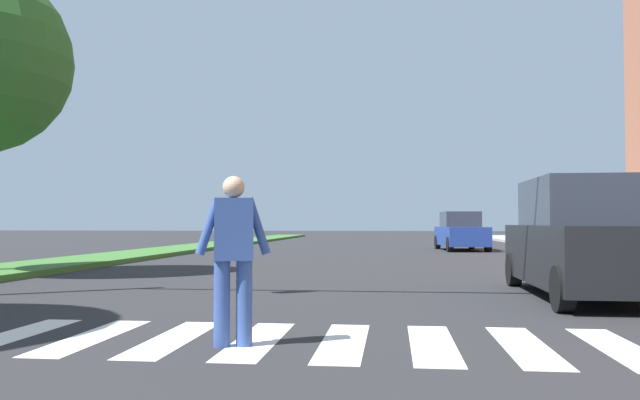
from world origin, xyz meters
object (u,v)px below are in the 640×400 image
(suv_crossing, at_px, (587,241))
(sedan_midblock, at_px, (461,232))
(traffic_light_gantry, at_px, (74,12))
(pedestrian_performer, at_px, (233,252))

(suv_crossing, distance_m, sedan_midblock, 18.10)
(sedan_midblock, bearing_deg, suv_crossing, -89.54)
(traffic_light_gantry, xyz_separation_m, suv_crossing, (8.03, 1.80, -3.51))
(traffic_light_gantry, relative_size, sedan_midblock, 2.56)
(traffic_light_gantry, relative_size, suv_crossing, 2.41)
(traffic_light_gantry, height_order, sedan_midblock, traffic_light_gantry)
(pedestrian_performer, xyz_separation_m, suv_crossing, (4.76, 4.75, -0.00))
(traffic_light_gantry, xyz_separation_m, sedan_midblock, (7.88, 19.90, -3.65))
(pedestrian_performer, distance_m, suv_crossing, 6.72)
(suv_crossing, relative_size, sedan_midblock, 1.06)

